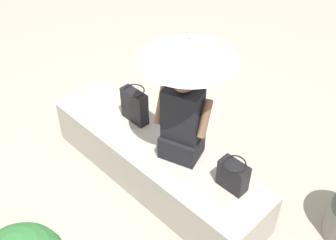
% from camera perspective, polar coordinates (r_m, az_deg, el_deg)
% --- Properties ---
extents(ground_plane, '(14.00, 14.00, 0.00)m').
position_cam_1_polar(ground_plane, '(4.12, -1.70, -8.34)').
color(ground_plane, '#9E9384').
extents(stone_bench, '(2.37, 0.62, 0.48)m').
position_cam_1_polar(stone_bench, '(3.95, -1.76, -6.04)').
color(stone_bench, '#A8A093').
rests_on(stone_bench, ground).
extents(person_seated, '(0.51, 0.38, 0.90)m').
position_cam_1_polar(person_seated, '(3.44, 2.01, -0.10)').
color(person_seated, black).
rests_on(person_seated, stone_bench).
extents(parasol, '(0.80, 0.80, 1.16)m').
position_cam_1_polar(parasol, '(3.13, 2.98, 9.87)').
color(parasol, '#B7B7BC').
rests_on(parasol, stone_bench).
extents(handbag_black, '(0.25, 0.19, 0.28)m').
position_cam_1_polar(handbag_black, '(3.38, 9.08, -7.62)').
color(handbag_black, black).
rests_on(handbag_black, stone_bench).
extents(tote_bag_canvas, '(0.29, 0.21, 0.36)m').
position_cam_1_polar(tote_bag_canvas, '(3.96, -4.70, 2.06)').
color(tote_bag_canvas, black).
rests_on(tote_bag_canvas, stone_bench).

